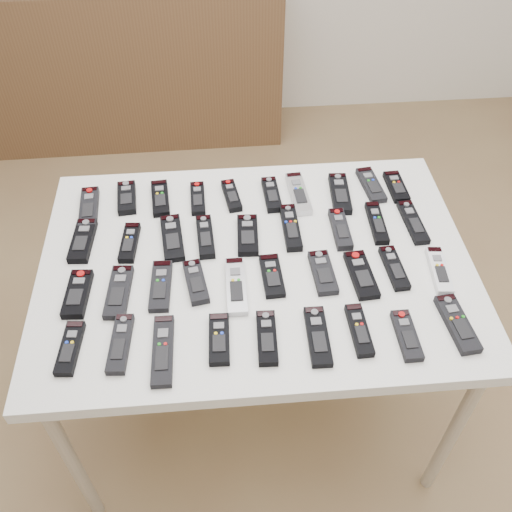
{
  "coord_description": "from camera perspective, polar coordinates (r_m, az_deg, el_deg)",
  "views": [
    {
      "loc": [
        -0.01,
        -1.17,
        1.99
      ],
      "look_at": [
        0.09,
        -0.05,
        0.8
      ],
      "focal_mm": 40.0,
      "sensor_mm": 36.0,
      "label": 1
    }
  ],
  "objects": [
    {
      "name": "remote_14",
      "position": [
        1.71,
        -0.84,
        2.11
      ],
      "size": [
        0.07,
        0.16,
        0.02
      ],
      "primitive_type": "cube",
      "rotation": [
        0.0,
        0.0,
        -0.05
      ],
      "color": "black",
      "rests_on": "table"
    },
    {
      "name": "remote_17",
      "position": [
        1.79,
        11.98,
        3.26
      ],
      "size": [
        0.05,
        0.18,
        0.02
      ],
      "primitive_type": "cube",
      "rotation": [
        0.0,
        0.0,
        -0.03
      ],
      "color": "black",
      "rests_on": "table"
    },
    {
      "name": "remote_1",
      "position": [
        1.88,
        -12.8,
        5.69
      ],
      "size": [
        0.07,
        0.15,
        0.02
      ],
      "primitive_type": "cube",
      "rotation": [
        0.0,
        0.0,
        0.08
      ],
      "color": "black",
      "rests_on": "table"
    },
    {
      "name": "remote_12",
      "position": [
        1.72,
        -8.37,
        1.8
      ],
      "size": [
        0.08,
        0.19,
        0.02
      ],
      "primitive_type": "cube",
      "rotation": [
        0.0,
        0.0,
        0.1
      ],
      "color": "black",
      "rests_on": "table"
    },
    {
      "name": "remote_34",
      "position": [
        1.48,
        6.2,
        -7.98
      ],
      "size": [
        0.06,
        0.18,
        0.02
      ],
      "primitive_type": "cube",
      "rotation": [
        0.0,
        0.0,
        -0.02
      ],
      "color": "black",
      "rests_on": "table"
    },
    {
      "name": "remote_7",
      "position": [
        1.87,
        8.39,
        6.19
      ],
      "size": [
        0.07,
        0.19,
        0.02
      ],
      "primitive_type": "cube",
      "rotation": [
        0.0,
        0.0,
        -0.07
      ],
      "color": "black",
      "rests_on": "table"
    },
    {
      "name": "remote_22",
      "position": [
        1.59,
        -6.03,
        -2.6
      ],
      "size": [
        0.08,
        0.16,
        0.02
      ],
      "primitive_type": "cube",
      "rotation": [
        0.0,
        0.0,
        0.17
      ],
      "color": "black",
      "rests_on": "table"
    },
    {
      "name": "remote_33",
      "position": [
        1.47,
        1.1,
        -8.18
      ],
      "size": [
        0.06,
        0.16,
        0.02
      ],
      "primitive_type": "cube",
      "rotation": [
        0.0,
        0.0,
        -0.04
      ],
      "color": "black",
      "rests_on": "table"
    },
    {
      "name": "remote_36",
      "position": [
        1.52,
        14.83,
        -7.68
      ],
      "size": [
        0.05,
        0.15,
        0.02
      ],
      "primitive_type": "cube",
      "rotation": [
        0.0,
        0.0,
        0.01
      ],
      "color": "black",
      "rests_on": "table"
    },
    {
      "name": "ground",
      "position": [
        2.31,
        -2.27,
        -13.02
      ],
      "size": [
        4.0,
        4.0,
        0.0
      ],
      "primitive_type": "plane",
      "color": "olive",
      "rests_on": "ground"
    },
    {
      "name": "remote_25",
      "position": [
        1.62,
        6.71,
        -1.67
      ],
      "size": [
        0.07,
        0.16,
        0.02
      ],
      "primitive_type": "cube",
      "rotation": [
        0.0,
        0.0,
        0.05
      ],
      "color": "black",
      "rests_on": "table"
    },
    {
      "name": "remote_3",
      "position": [
        1.85,
        -5.85,
        5.76
      ],
      "size": [
        0.05,
        0.15,
        0.02
      ],
      "primitive_type": "cube",
      "rotation": [
        0.0,
        0.0,
        0.02
      ],
      "color": "black",
      "rests_on": "table"
    },
    {
      "name": "remote_0",
      "position": [
        1.88,
        -16.35,
        4.63
      ],
      "size": [
        0.06,
        0.18,
        0.02
      ],
      "primitive_type": "cube",
      "rotation": [
        0.0,
        0.0,
        0.06
      ],
      "color": "black",
      "rests_on": "table"
    },
    {
      "name": "remote_9",
      "position": [
        1.94,
        13.85,
        6.74
      ],
      "size": [
        0.06,
        0.15,
        0.02
      ],
      "primitive_type": "cube",
      "rotation": [
        0.0,
        0.0,
        0.03
      ],
      "color": "black",
      "rests_on": "table"
    },
    {
      "name": "remote_30",
      "position": [
        1.5,
        -13.41,
        -8.52
      ],
      "size": [
        0.06,
        0.18,
        0.02
      ],
      "primitive_type": "cube",
      "rotation": [
        0.0,
        0.0,
        -0.08
      ],
      "color": "black",
      "rests_on": "table"
    },
    {
      "name": "remote_8",
      "position": [
        1.93,
        11.43,
        6.96
      ],
      "size": [
        0.07,
        0.17,
        0.02
      ],
      "primitive_type": "cube",
      "rotation": [
        0.0,
        0.0,
        0.11
      ],
      "color": "black",
      "rests_on": "table"
    },
    {
      "name": "remote_24",
      "position": [
        1.6,
        1.61,
        -1.99
      ],
      "size": [
        0.06,
        0.15,
        0.02
      ],
      "primitive_type": "cube",
      "rotation": [
        0.0,
        0.0,
        0.04
      ],
      "color": "black",
      "rests_on": "table"
    },
    {
      "name": "remote_37",
      "position": [
        1.58,
        19.49,
        -6.4
      ],
      "size": [
        0.07,
        0.19,
        0.02
      ],
      "primitive_type": "cube",
      "rotation": [
        0.0,
        0.0,
        0.1
      ],
      "color": "black",
      "rests_on": "table"
    },
    {
      "name": "remote_19",
      "position": [
        1.63,
        -17.41,
        -3.63
      ],
      "size": [
        0.07,
        0.16,
        0.02
      ],
      "primitive_type": "cube",
      "rotation": [
        0.0,
        0.0,
        -0.06
      ],
      "color": "black",
      "rests_on": "table"
    },
    {
      "name": "remote_4",
      "position": [
        1.85,
        -2.46,
        6.05
      ],
      "size": [
        0.06,
        0.15,
        0.02
      ],
      "primitive_type": "cube",
      "rotation": [
        0.0,
        0.0,
        0.15
      ],
      "color": "black",
      "rests_on": "table"
    },
    {
      "name": "remote_13",
      "position": [
        1.71,
        -5.09,
        1.93
      ],
      "size": [
        0.06,
        0.17,
        0.02
      ],
      "primitive_type": "cube",
      "rotation": [
        0.0,
        0.0,
        0.05
      ],
      "color": "black",
      "rests_on": "table"
    },
    {
      "name": "table",
      "position": [
        1.7,
        0.0,
        -1.81
      ],
      "size": [
        1.25,
        0.88,
        0.78
      ],
      "color": "white",
      "rests_on": "ground"
    },
    {
      "name": "remote_21",
      "position": [
        1.6,
        -9.5,
        -2.97
      ],
      "size": [
        0.06,
        0.18,
        0.02
      ],
      "primitive_type": "cube",
      "rotation": [
        0.0,
        0.0,
        -0.04
      ],
      "color": "black",
      "rests_on": "table"
    },
    {
      "name": "remote_20",
      "position": [
        1.6,
        -13.56,
        -3.52
      ],
      "size": [
        0.07,
        0.18,
        0.02
      ],
      "primitive_type": "cube",
      "rotation": [
        0.0,
        0.0,
        -0.07
      ],
      "color": "black",
      "rests_on": "table"
    },
    {
      "name": "remote_2",
      "position": [
        1.86,
        -9.55,
        5.71
      ],
      "size": [
        0.07,
        0.17,
        0.02
      ],
      "primitive_type": "cube",
      "rotation": [
        0.0,
        0.0,
        0.08
      ],
      "color": "black",
      "rests_on": "table"
    },
    {
      "name": "remote_5",
      "position": [
        1.85,
        1.56,
        6.16
      ],
      "size": [
        0.05,
        0.16,
        0.02
      ],
      "primitive_type": "cube",
      "rotation": [
        0.0,
        0.0,
        0.04
      ],
      "color": "black",
      "rests_on": "table"
    },
    {
      "name": "remote_18",
      "position": [
        1.82,
        15.42,
        3.27
      ],
      "size": [
        0.06,
        0.19,
        0.02
      ],
      "primitive_type": "cube",
      "rotation": [
        0.0,
        0.0,
        0.05
      ],
      "color": "black",
      "rests_on": "table"
    },
    {
      "name": "remote_29",
      "position": [
        1.52,
        -18.1,
        -8.75
      ],
      "size": [
        0.06,
        0.16,
        0.02
      ],
      "primitive_type": "cube",
      "rotation": [
        0.0,
        0.0,
        -0.08
      ],
      "color": "black",
      "rests_on": "table"
    },
    {
      "name": "remote_11",
      "position": [
        1.73,
        -12.53,
        1.31
      ],
      "size": [
        0.06,
        0.16,
        0.02
      ],
      "primitive_type": "cube",
      "rotation": [
        0.0,
        0.0,
        -0.08
      ],
      "color": "black",
      "rests_on": "table"
    },
    {
      "name": "remote_23",
      "position": [
        1.58,
        -2.01,
        -3.01
      ],
      "size": [
        0.06,
        0.2,
        0.02
      ],
      "primitive_type": "cube",
      "rotation": [
        0.0,
        0.0,
        -0.01
      ],
      "color": "#B7B7BC",
      "rests_on": "table"
    },
    {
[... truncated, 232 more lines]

